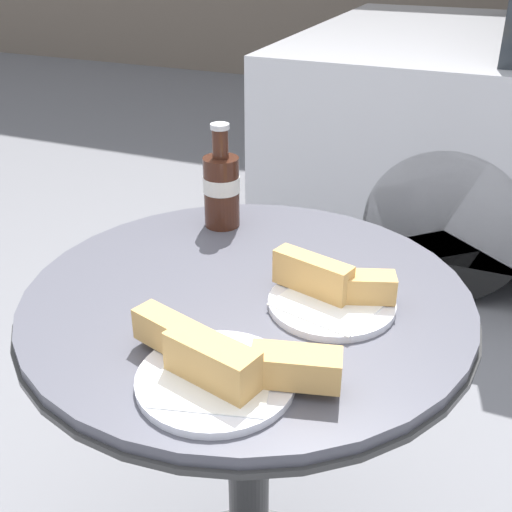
% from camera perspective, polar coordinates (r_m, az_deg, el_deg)
% --- Properties ---
extents(bistro_table, '(0.76, 0.76, 0.75)m').
position_cam_1_polar(bistro_table, '(1.17, -0.73, -10.26)').
color(bistro_table, '#333333').
rests_on(bistro_table, ground_plane).
extents(cola_bottle_left, '(0.07, 0.07, 0.21)m').
position_cam_1_polar(cola_bottle_left, '(1.29, -3.09, 6.15)').
color(cola_bottle_left, '#3D1E14').
rests_on(cola_bottle_left, bistro_table).
extents(lunch_plate_near, '(0.21, 0.21, 0.07)m').
position_cam_1_polar(lunch_plate_near, '(1.04, 6.76, -3.20)').
color(lunch_plate_near, white).
rests_on(lunch_plate_near, bistro_table).
extents(lunch_plate_far, '(0.31, 0.22, 0.07)m').
position_cam_1_polar(lunch_plate_far, '(0.87, -3.09, -9.65)').
color(lunch_plate_far, white).
rests_on(lunch_plate_far, bistro_table).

